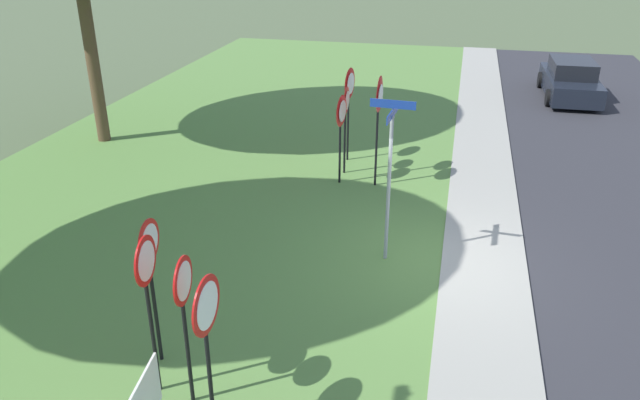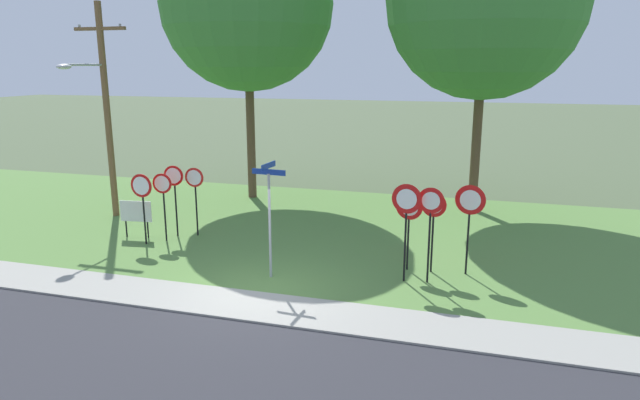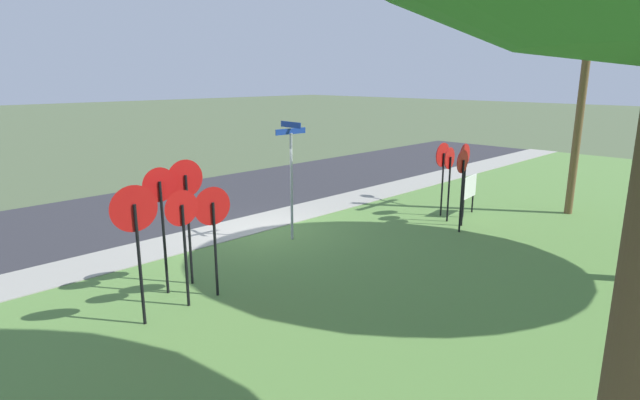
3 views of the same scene
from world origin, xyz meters
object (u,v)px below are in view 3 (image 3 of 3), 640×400
object	(u,v)px
stop_sign_far_center	(449,169)
yield_sign_near_right	(160,201)
yield_sign_far_left	(186,191)
notice_board	(469,189)
yield_sign_far_right	(182,221)
utility_pole	(578,77)
stop_sign_far_left	(443,163)
street_name_post	(291,171)
stop_sign_near_right	(464,167)
stop_sign_near_left	(462,174)
yield_sign_center	(213,216)
yield_sign_near_left	(135,221)

from	to	relation	value
stop_sign_far_center	yield_sign_near_right	bearing A→B (deg)	-13.91
yield_sign_far_left	notice_board	size ratio (longest dim) A/B	2.13
stop_sign_far_center	yield_sign_far_right	distance (m)	8.65
yield_sign_far_right	utility_pole	size ratio (longest dim) A/B	0.29
stop_sign_far_left	stop_sign_far_center	distance (m)	0.67
stop_sign_far_left	yield_sign_far_right	size ratio (longest dim) A/B	1.02
street_name_post	stop_sign_far_center	bearing A→B (deg)	159.83
stop_sign_near_right	stop_sign_far_left	size ratio (longest dim) A/B	1.05
stop_sign_far_left	stop_sign_near_left	bearing A→B (deg)	49.64
stop_sign_far_center	yield_sign_near_right	distance (m)	8.72
yield_sign_far_left	street_name_post	size ratio (longest dim) A/B	0.84
yield_sign_near_right	utility_pole	size ratio (longest dim) A/B	0.33
yield_sign_far_right	yield_sign_center	size ratio (longest dim) A/B	1.02
stop_sign_far_left	yield_sign_far_left	world-z (taller)	yield_sign_far_left
stop_sign_near_right	notice_board	distance (m)	1.60
stop_sign_far_center	yield_sign_far_left	world-z (taller)	yield_sign_far_left
stop_sign_far_center	yield_sign_far_right	bearing A→B (deg)	-8.52
stop_sign_near_right	stop_sign_far_center	world-z (taller)	stop_sign_near_right
stop_sign_near_left	yield_sign_near_right	distance (m)	8.18
stop_sign_near_left	yield_sign_center	bearing A→B (deg)	-13.81
stop_sign_near_right	yield_sign_near_right	distance (m)	8.71
yield_sign_near_left	yield_sign_far_right	world-z (taller)	yield_sign_near_left
stop_sign_near_left	yield_sign_near_left	size ratio (longest dim) A/B	0.93
yield_sign_far_right	utility_pole	world-z (taller)	utility_pole
notice_board	stop_sign_near_left	bearing A→B (deg)	14.31
stop_sign_far_left	stop_sign_far_center	bearing A→B (deg)	49.20
stop_sign_far_left	street_name_post	size ratio (longest dim) A/B	0.73
stop_sign_near_left	yield_sign_far_left	distance (m)	7.62
yield_sign_far_right	street_name_post	size ratio (longest dim) A/B	0.72
yield_sign_center	notice_board	bearing A→B (deg)	-175.72
stop_sign_near_left	stop_sign_near_right	xyz separation A→B (m)	(-0.61, -0.27, 0.07)
stop_sign_far_center	yield_sign_far_right	world-z (taller)	yield_sign_far_right
stop_sign_far_center	street_name_post	bearing A→B (deg)	-30.00
stop_sign_near_right	yield_sign_far_right	size ratio (longest dim) A/B	1.07
yield_sign_far_left	street_name_post	world-z (taller)	street_name_post
yield_sign_far_left	yield_sign_far_right	size ratio (longest dim) A/B	1.17
yield_sign_far_left	street_name_post	distance (m)	3.60
yield_sign_center	street_name_post	size ratio (longest dim) A/B	0.71
stop_sign_near_right	utility_pole	xyz separation A→B (m)	(-3.68, 1.59, 2.51)
street_name_post	utility_pole	xyz separation A→B (m)	(-8.06, 4.16, 2.39)
yield_sign_near_right	street_name_post	world-z (taller)	street_name_post
stop_sign_near_left	street_name_post	bearing A→B (deg)	-40.97
stop_sign_far_left	yield_sign_near_left	world-z (taller)	yield_sign_near_left
utility_pole	street_name_post	bearing A→B (deg)	-27.32
stop_sign_near_right	notice_board	world-z (taller)	stop_sign_near_right
stop_sign_near_right	yield_sign_center	distance (m)	7.94
yield_sign_center	utility_pole	world-z (taller)	utility_pole
yield_sign_near_left	yield_sign_far_left	world-z (taller)	yield_sign_far_left
yield_sign_center	street_name_post	distance (m)	3.84
utility_pole	notice_board	world-z (taller)	utility_pole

